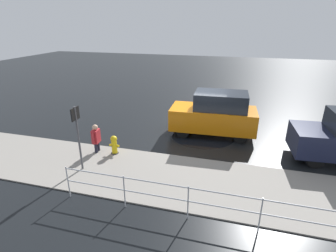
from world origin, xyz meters
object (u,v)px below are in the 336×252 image
at_px(moving_hatchback, 215,114).
at_px(pedestrian, 96,137).
at_px(fire_hydrant, 114,145).
at_px(sign_post, 77,130).

distance_m(moving_hatchback, pedestrian, 5.42).
xyz_separation_m(fire_hydrant, pedestrian, (0.76, 0.05, 0.28)).
bearing_deg(moving_hatchback, pedestrian, 35.36).
relative_size(moving_hatchback, fire_hydrant, 4.95).
bearing_deg(fire_hydrant, moving_hatchback, -139.87).
xyz_separation_m(moving_hatchback, sign_post, (4.25, 4.49, 0.55)).
distance_m(moving_hatchback, sign_post, 6.20).
distance_m(fire_hydrant, sign_post, 1.93).
relative_size(fire_hydrant, sign_post, 0.33).
distance_m(pedestrian, sign_post, 1.63).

